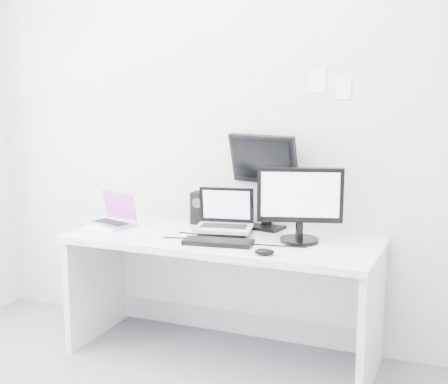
% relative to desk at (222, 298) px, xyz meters
% --- Properties ---
extents(back_wall, '(3.60, 0.00, 3.60)m').
position_rel_desk_xyz_m(back_wall, '(0.00, 0.35, 0.99)').
color(back_wall, silver).
rests_on(back_wall, ground).
extents(desk, '(1.80, 0.70, 0.73)m').
position_rel_desk_xyz_m(desk, '(0.00, 0.00, 0.00)').
color(desk, white).
rests_on(desk, ground).
extents(macbook, '(0.34, 0.29, 0.21)m').
position_rel_desk_xyz_m(macbook, '(-0.76, 0.01, 0.47)').
color(macbook, '#A8A9AD').
rests_on(macbook, desk).
extents(speaker, '(0.13, 0.13, 0.20)m').
position_rel_desk_xyz_m(speaker, '(-0.26, 0.27, 0.47)').
color(speaker, black).
rests_on(speaker, desk).
extents(dell_laptop, '(0.37, 0.32, 0.27)m').
position_rel_desk_xyz_m(dell_laptop, '(-0.02, 0.07, 0.50)').
color(dell_laptop, silver).
rests_on(dell_laptop, desk).
extents(rear_monitor, '(0.46, 0.24, 0.59)m').
position_rel_desk_xyz_m(rear_monitor, '(0.15, 0.30, 0.66)').
color(rear_monitor, black).
rests_on(rear_monitor, desk).
extents(samsung_monitor, '(0.52, 0.35, 0.44)m').
position_rel_desk_xyz_m(samsung_monitor, '(0.44, 0.06, 0.58)').
color(samsung_monitor, black).
rests_on(samsung_monitor, desk).
extents(keyboard, '(0.40, 0.19, 0.03)m').
position_rel_desk_xyz_m(keyboard, '(0.04, -0.16, 0.38)').
color(keyboard, black).
rests_on(keyboard, desk).
extents(mouse, '(0.12, 0.10, 0.03)m').
position_rel_desk_xyz_m(mouse, '(0.35, -0.26, 0.38)').
color(mouse, black).
rests_on(mouse, desk).
extents(wall_note_0, '(0.10, 0.00, 0.14)m').
position_rel_desk_xyz_m(wall_note_0, '(0.45, 0.34, 1.26)').
color(wall_note_0, white).
rests_on(wall_note_0, back_wall).
extents(wall_note_1, '(0.09, 0.00, 0.13)m').
position_rel_desk_xyz_m(wall_note_1, '(0.60, 0.34, 1.22)').
color(wall_note_1, white).
rests_on(wall_note_1, back_wall).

